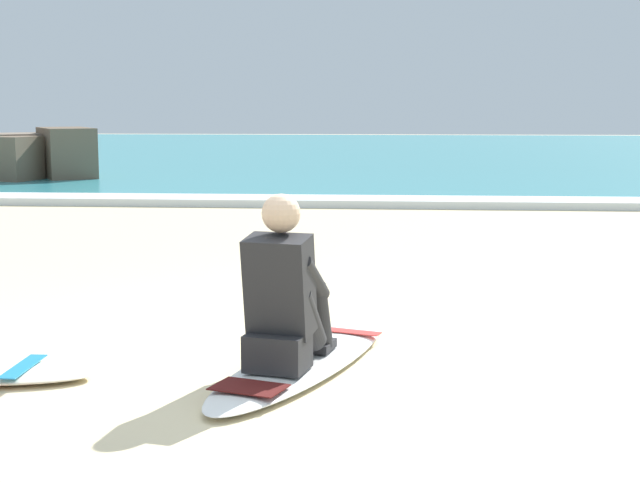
% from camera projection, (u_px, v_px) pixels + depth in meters
% --- Properties ---
extents(ground_plane, '(80.00, 80.00, 0.00)m').
position_uv_depth(ground_plane, '(302.00, 370.00, 5.38)').
color(ground_plane, beige).
extents(sea, '(80.00, 28.00, 0.10)m').
position_uv_depth(sea, '(376.00, 153.00, 27.52)').
color(sea, teal).
rests_on(sea, ground).
extents(breaking_foam, '(80.00, 0.90, 0.11)m').
position_uv_depth(breaking_foam, '(359.00, 201.00, 14.00)').
color(breaking_foam, white).
rests_on(breaking_foam, ground).
extents(surfboard_main, '(1.19, 2.22, 0.08)m').
position_uv_depth(surfboard_main, '(304.00, 360.00, 5.46)').
color(surfboard_main, white).
rests_on(surfboard_main, ground).
extents(surfer_seated, '(0.48, 0.76, 0.95)m').
position_uv_depth(surfer_seated, '(285.00, 300.00, 5.19)').
color(surfer_seated, '#232326').
rests_on(surfer_seated, surfboard_main).
extents(rock_outcrop_distant, '(2.40, 2.36, 1.03)m').
position_uv_depth(rock_outcrop_distant, '(42.00, 157.00, 17.96)').
color(rock_outcrop_distant, '#756656').
rests_on(rock_outcrop_distant, ground).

